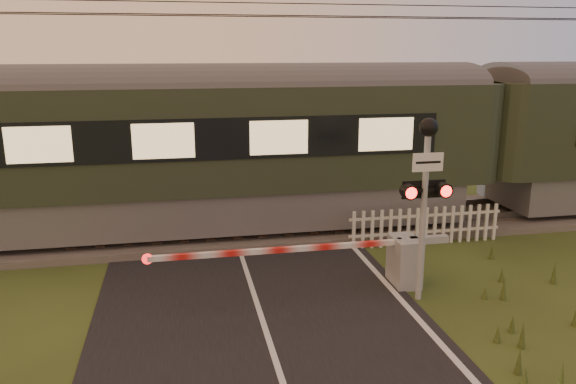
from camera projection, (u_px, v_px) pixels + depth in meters
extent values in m
plane|color=#2C3815|center=(275.00, 362.00, 8.72)|extent=(160.00, 160.00, 0.00)
cube|color=black|center=(275.00, 361.00, 8.72)|extent=(6.00, 140.00, 0.02)
cube|color=#47423D|center=(233.00, 230.00, 14.89)|extent=(140.00, 3.40, 0.24)
cube|color=slate|center=(236.00, 231.00, 14.15)|extent=(140.00, 0.08, 0.14)
cube|color=slate|center=(231.00, 215.00, 15.52)|extent=(140.00, 0.08, 0.14)
cube|color=#2D2116|center=(233.00, 225.00, 14.86)|extent=(0.24, 2.20, 0.06)
cylinder|color=black|center=(229.00, 15.00, 13.25)|extent=(120.00, 0.02, 0.02)
cylinder|color=black|center=(227.00, 16.00, 13.82)|extent=(120.00, 0.02, 0.02)
cylinder|color=black|center=(228.00, 2.00, 13.46)|extent=(120.00, 0.02, 0.02)
cube|color=slate|center=(61.00, 210.00, 13.90)|extent=(20.36, 2.69, 1.01)
cube|color=#2A3322|center=(54.00, 140.00, 13.46)|extent=(21.21, 2.93, 2.53)
cylinder|color=#4C4C4F|center=(48.00, 86.00, 13.15)|extent=(21.21, 1.03, 1.03)
cube|color=#FFD893|center=(39.00, 145.00, 11.99)|extent=(18.24, 0.04, 0.79)
cube|color=gray|center=(404.00, 261.00, 11.48)|extent=(0.50, 0.78, 1.01)
cylinder|color=gray|center=(398.00, 262.00, 11.45)|extent=(0.11, 0.11, 1.01)
cube|color=gray|center=(429.00, 240.00, 11.47)|extent=(0.82, 0.15, 0.15)
cube|color=red|center=(279.00, 250.00, 10.88)|extent=(4.97, 0.10, 0.10)
cylinder|color=red|center=(147.00, 259.00, 10.42)|extent=(0.20, 0.04, 0.20)
cylinder|color=gray|center=(423.00, 220.00, 10.53)|extent=(0.12, 0.12, 3.20)
cube|color=white|center=(428.00, 162.00, 10.19)|extent=(0.59, 0.03, 0.34)
sphere|color=black|center=(429.00, 127.00, 10.09)|extent=(0.34, 0.34, 0.34)
cube|color=black|center=(425.00, 190.00, 10.38)|extent=(0.80, 0.06, 0.06)
cylinder|color=#FF140C|center=(411.00, 193.00, 10.15)|extent=(0.21, 0.02, 0.21)
cylinder|color=#FF140C|center=(446.00, 191.00, 10.27)|extent=(0.21, 0.02, 0.21)
cube|color=black|center=(424.00, 189.00, 10.43)|extent=(0.85, 0.02, 0.34)
cube|color=silver|center=(425.00, 232.00, 13.91)|extent=(3.96, 0.04, 0.06)
cube|color=silver|center=(426.00, 215.00, 13.80)|extent=(3.96, 0.04, 0.06)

